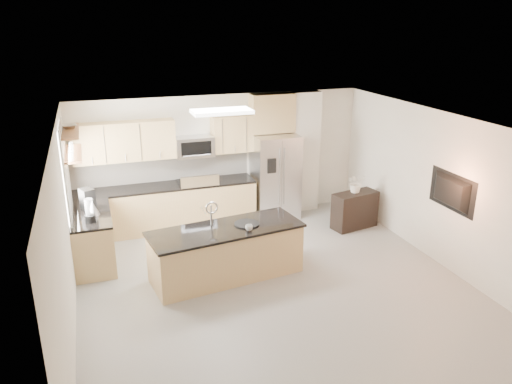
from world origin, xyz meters
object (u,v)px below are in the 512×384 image
object	(u,v)px
refrigerator	(275,176)
kettle	(93,208)
cup	(249,228)
platter	(247,224)
microwave	(194,146)
island	(226,252)
television	(448,192)
credenza	(355,210)
flower_vase	(357,178)
range	(198,203)
bowl	(69,126)
coffee_maker	(88,200)
blender	(90,212)

from	to	relation	value
refrigerator	kettle	size ratio (longest dim) A/B	6.49
cup	platter	distance (m)	0.25
microwave	island	bearing A→B (deg)	-90.74
island	television	xyz separation A→B (m)	(3.54, -0.83, 0.92)
credenza	television	distance (m)	2.27
flower_vase	television	xyz separation A→B (m)	(0.52, -2.02, 0.31)
range	island	size ratio (longest dim) A/B	0.44
microwave	bowl	distance (m)	2.55
range	refrigerator	distance (m)	1.71
cup	flower_vase	world-z (taller)	flower_vase
credenza	platter	xyz separation A→B (m)	(-2.64, -1.11, 0.50)
refrigerator	coffee_maker	xyz separation A→B (m)	(-3.75, -0.83, 0.21)
credenza	blender	world-z (taller)	blender
credenza	television	bearing A→B (deg)	-86.31
island	kettle	bearing A→B (deg)	142.90
range	television	world-z (taller)	television
microwave	kettle	distance (m)	2.47
refrigerator	credenza	bearing A→B (deg)	-39.79
microwave	bowl	world-z (taller)	bowl
kettle	bowl	bearing A→B (deg)	122.76
kettle	coffee_maker	bearing A→B (deg)	103.28
platter	blender	bearing A→B (deg)	161.98
island	credenza	xyz separation A→B (m)	(3.01, 1.15, -0.06)
range	flower_vase	xyz separation A→B (m)	(2.99, -1.10, 0.57)
island	flower_vase	distance (m)	3.30
bowl	range	bearing A→B (deg)	20.07
range	bowl	bearing A→B (deg)	-159.93
refrigerator	television	distance (m)	3.62
microwave	credenza	world-z (taller)	microwave
range	island	xyz separation A→B (m)	(-0.03, -2.29, -0.04)
island	range	bearing A→B (deg)	81.40
refrigerator	kettle	world-z (taller)	refrigerator
coffee_maker	island	bearing A→B (deg)	-34.43
credenza	bowl	distance (m)	5.61
bowl	blender	bearing A→B (deg)	-74.89
refrigerator	television	world-z (taller)	refrigerator
cup	television	bearing A→B (deg)	-10.96
refrigerator	blender	bearing A→B (deg)	-159.13
platter	microwave	bearing A→B (deg)	97.94
refrigerator	island	xyz separation A→B (m)	(-1.69, -2.24, -0.46)
coffee_maker	bowl	distance (m)	1.29
coffee_maker	television	xyz separation A→B (m)	(5.61, -2.25, 0.25)
range	television	xyz separation A→B (m)	(3.51, -3.12, 0.88)
range	kettle	size ratio (longest dim) A/B	4.16
refrigerator	flower_vase	size ratio (longest dim) A/B	2.98
coffee_maker	flower_vase	size ratio (longest dim) A/B	0.62
blender	coffee_maker	bearing A→B (deg)	91.93
cup	television	size ratio (longest dim) A/B	0.11
platter	coffee_maker	world-z (taller)	coffee_maker
kettle	television	size ratio (longest dim) A/B	0.25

